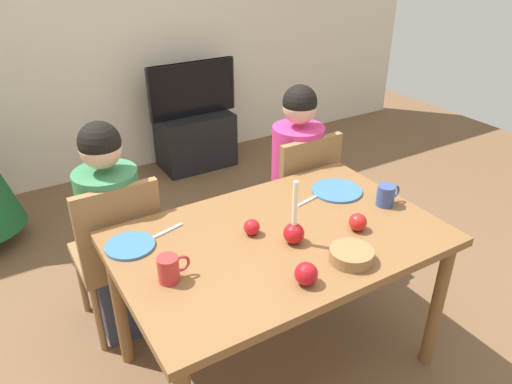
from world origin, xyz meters
TOP-DOWN VIEW (x-y plane):
  - ground_plane at (0.00, 0.00)m, footprint 7.68×7.68m
  - back_wall at (0.00, 2.60)m, footprint 6.40×0.10m
  - dining_table at (0.00, 0.00)m, footprint 1.40×0.90m
  - chair_left at (-0.55, 0.61)m, footprint 0.40×0.40m
  - chair_right at (0.55, 0.61)m, footprint 0.40×0.40m
  - person_left_child at (-0.55, 0.64)m, footprint 0.30×0.30m
  - person_right_child at (0.55, 0.64)m, footprint 0.30×0.30m
  - tv_stand at (0.64, 2.30)m, footprint 0.64×0.40m
  - tv at (0.64, 2.30)m, footprint 0.79×0.05m
  - candle_centerpiece at (0.02, -0.07)m, footprint 0.09×0.09m
  - plate_left at (-0.58, 0.25)m, footprint 0.21×0.21m
  - plate_right at (0.47, 0.18)m, footprint 0.25×0.25m
  - mug_left at (-0.52, -0.04)m, footprint 0.13×0.08m
  - mug_right at (0.58, -0.04)m, footprint 0.13×0.08m
  - fork_left at (-0.42, 0.28)m, footprint 0.18×0.06m
  - fork_right at (0.30, 0.18)m, footprint 0.18×0.05m
  - bowl_walnuts at (0.14, -0.30)m, footprint 0.18×0.18m
  - apple_near_candle at (-0.10, -0.32)m, footprint 0.09×0.09m
  - apple_by_left_plate at (0.31, -0.14)m, footprint 0.08×0.08m
  - apple_by_right_mug at (-0.10, 0.07)m, footprint 0.07×0.07m

SIDE VIEW (x-z plane):
  - ground_plane at x=0.00m, z-range 0.00..0.00m
  - tv_stand at x=0.64m, z-range 0.00..0.48m
  - chair_left at x=-0.55m, z-range 0.06..0.96m
  - chair_right at x=0.55m, z-range 0.06..0.96m
  - person_left_child at x=-0.55m, z-range -0.02..1.16m
  - person_right_child at x=0.55m, z-range -0.02..1.16m
  - dining_table at x=0.00m, z-range 0.29..1.04m
  - tv at x=0.64m, z-range 0.48..0.94m
  - fork_left at x=-0.42m, z-range 0.75..0.76m
  - fork_right at x=0.30m, z-range 0.75..0.76m
  - plate_left at x=-0.58m, z-range 0.75..0.76m
  - plate_right at x=0.47m, z-range 0.75..0.76m
  - bowl_walnuts at x=0.14m, z-range 0.75..0.80m
  - apple_by_right_mug at x=-0.10m, z-range 0.75..0.82m
  - apple_by_left_plate at x=0.31m, z-range 0.75..0.83m
  - apple_near_candle at x=-0.10m, z-range 0.75..0.84m
  - mug_right at x=0.58m, z-range 0.75..0.85m
  - mug_left at x=-0.52m, z-range 0.75..0.85m
  - candle_centerpiece at x=0.02m, z-range 0.67..0.96m
  - back_wall at x=0.00m, z-range 0.00..2.60m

